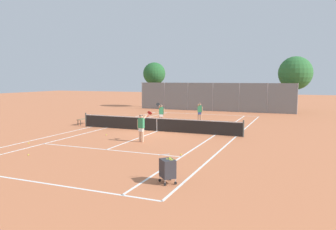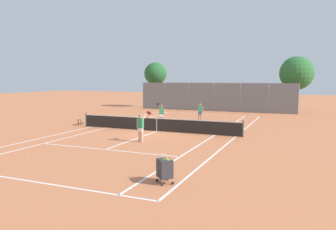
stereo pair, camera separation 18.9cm
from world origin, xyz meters
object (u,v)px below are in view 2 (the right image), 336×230
player_near_side (141,126)px  tree_behind_right (297,74)px  loose_tennis_ball_0 (180,155)px  loose_tennis_ball_3 (28,143)px  tennis_net (157,124)px  player_far_left (161,113)px  courtside_bench (85,119)px  loose_tennis_ball_2 (27,155)px  tree_behind_left (155,74)px  loose_tennis_ball_1 (106,135)px  ball_cart (165,168)px  player_far_right (200,111)px

player_near_side → tree_behind_right: (7.82, 21.91, 3.25)m
loose_tennis_ball_0 → loose_tennis_ball_3: bearing=-175.9°
tennis_net → player_near_side: bearing=-79.1°
player_far_left → courtside_bench: 6.20m
loose_tennis_ball_2 → courtside_bench: (-4.09, 9.90, 0.38)m
loose_tennis_ball_0 → courtside_bench: courtside_bench is taller
loose_tennis_ball_0 → tree_behind_left: 27.37m
tennis_net → loose_tennis_ball_0: (4.00, -6.09, -0.48)m
loose_tennis_ball_3 → tree_behind_right: size_ratio=0.01×
loose_tennis_ball_1 → courtside_bench: (-4.45, 3.70, 0.38)m
tennis_net → tree_behind_left: 20.16m
loose_tennis_ball_0 → courtside_bench: (-10.83, 7.07, 0.38)m
player_far_left → tree_behind_right: 17.95m
player_far_left → tree_behind_left: bearing=116.6°
courtside_bench → loose_tennis_ball_2: bearing=-67.5°
player_far_left → loose_tennis_ball_1: (-1.28, -6.02, -0.89)m
ball_cart → player_near_side: player_near_side is taller
loose_tennis_ball_3 → courtside_bench: courtside_bench is taller
player_far_right → tree_behind_right: tree_behind_right is taller
player_far_right → loose_tennis_ball_1: 9.61m
loose_tennis_ball_0 → tree_behind_left: size_ratio=0.01×
ball_cart → loose_tennis_ball_1: size_ratio=14.58×
tree_behind_right → ball_cart: bearing=-97.2°
tennis_net → loose_tennis_ball_3: (-4.92, -6.74, -0.48)m
tennis_net → ball_cart: 11.39m
tree_behind_left → loose_tennis_ball_1: bearing=-73.6°
loose_tennis_ball_2 → loose_tennis_ball_3: size_ratio=1.00×
player_far_left → loose_tennis_ball_0: 10.72m
player_far_left → player_far_right: size_ratio=1.11×
tree_behind_right → loose_tennis_ball_2: bearing=-112.7°
player_far_left → tree_behind_right: (9.67, 14.76, 3.25)m
loose_tennis_ball_3 → tree_behind_right: tree_behind_right is taller
tennis_net → loose_tennis_ball_3: bearing=-126.1°
player_far_left → loose_tennis_ball_2: 12.36m
loose_tennis_ball_2 → courtside_bench: 10.72m
loose_tennis_ball_3 → loose_tennis_ball_2: bearing=-45.1°
player_far_left → loose_tennis_ball_3: player_far_left is taller
player_far_left → tree_behind_right: size_ratio=0.29×
loose_tennis_ball_2 → ball_cart: bearing=-9.6°
player_far_right → loose_tennis_ball_3: 14.29m
player_near_side → tree_behind_right: tree_behind_right is taller
loose_tennis_ball_1 → tree_behind_right: 23.86m
tennis_net → tree_behind_right: bearing=64.6°
player_far_right → tree_behind_right: size_ratio=0.26×
loose_tennis_ball_0 → tree_behind_right: size_ratio=0.01×
tennis_net → tree_behind_left: size_ratio=2.10×
tennis_net → loose_tennis_ball_0: bearing=-56.7°
ball_cart → tree_behind_left: (-13.44, 28.16, 3.65)m
loose_tennis_ball_0 → player_far_right: bearing=102.7°
loose_tennis_ball_0 → loose_tennis_ball_1: size_ratio=1.00×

